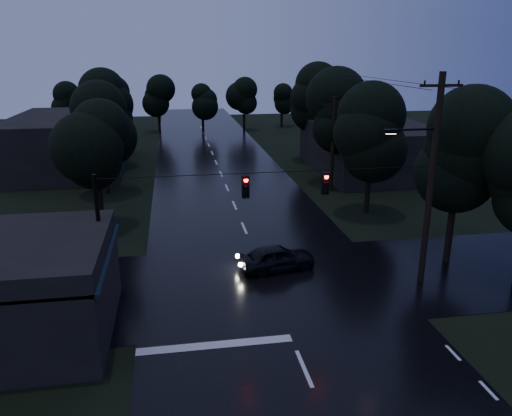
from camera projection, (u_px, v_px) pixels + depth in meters
name	position (u px, v px, depth m)	size (l,w,h in m)	color
main_road	(227.00, 188.00, 41.31)	(12.00, 120.00, 0.02)	black
cross_street	(267.00, 283.00, 24.38)	(60.00, 9.00, 0.02)	black
building_far_right	(371.00, 148.00, 46.62)	(10.00, 14.00, 4.40)	black
building_far_left	(70.00, 142.00, 47.77)	(10.00, 16.00, 5.00)	black
utility_pole_main	(430.00, 178.00, 23.03)	(3.50, 0.30, 10.00)	black
utility_pole_far	(333.00, 143.00, 39.57)	(2.00, 0.30, 7.50)	black
anchor_pole_left	(101.00, 243.00, 21.36)	(0.18, 0.18, 6.00)	black
span_signals	(285.00, 184.00, 21.94)	(15.00, 0.37, 1.12)	black
tree_corner_near	(460.00, 152.00, 25.10)	(4.48, 4.48, 9.44)	black
tree_left_a	(95.00, 146.00, 30.80)	(3.92, 3.92, 8.26)	black
tree_left_b	(101.00, 123.00, 38.11)	(4.20, 4.20, 8.85)	black
tree_left_c	(107.00, 105.00, 47.31)	(4.48, 4.48, 9.44)	black
tree_right_a	(372.00, 132.00, 33.52)	(4.20, 4.20, 8.85)	black
tree_right_b	(342.00, 113.00, 41.03)	(4.48, 4.48, 9.44)	black
tree_right_c	(315.00, 97.00, 50.41)	(4.76, 4.76, 10.03)	black
car	(277.00, 257.00, 25.70)	(1.58, 3.94, 1.34)	black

